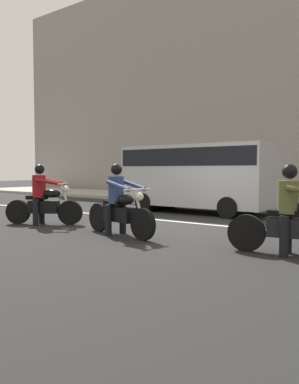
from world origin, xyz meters
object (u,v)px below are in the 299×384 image
motorcycle_with_rider_crimson (43,200)px  parked_van_silver (197,174)px  motorcycle_with_rider_denim_blue (119,206)px  motorcycle_with_rider_olive (295,218)px

motorcycle_with_rider_crimson → parked_van_silver: 5.26m
motorcycle_with_rider_crimson → motorcycle_with_rider_denim_blue: bearing=-2.3°
motorcycle_with_rider_denim_blue → motorcycle_with_rider_olive: bearing=3.5°
motorcycle_with_rider_denim_blue → motorcycle_with_rider_crimson: size_ratio=1.18×
motorcycle_with_rider_olive → motorcycle_with_rider_denim_blue: (-3.64, -0.22, 0.01)m
motorcycle_with_rider_crimson → parked_van_silver: (1.79, 4.90, 0.66)m
motorcycle_with_rider_olive → parked_van_silver: 6.65m
motorcycle_with_rider_crimson → motorcycle_with_rider_olive: bearing=1.0°
motorcycle_with_rider_denim_blue → parked_van_silver: 5.14m
motorcycle_with_rider_olive → motorcycle_with_rider_denim_blue: motorcycle_with_rider_denim_blue is taller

